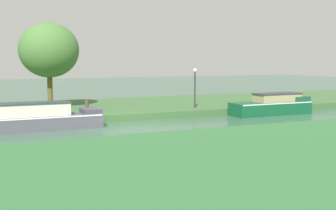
{
  "coord_description": "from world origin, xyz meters",
  "views": [
    {
      "loc": [
        -7.18,
        -19.97,
        3.36
      ],
      "look_at": [
        2.48,
        1.2,
        0.9
      ],
      "focal_mm": 45.41,
      "sensor_mm": 36.0,
      "label": 1
    }
  ],
  "objects_px": {
    "slate_barge": "(36,118)",
    "mooring_post_far": "(87,107)",
    "forest_narrowboat": "(273,105)",
    "willow_tree_left": "(49,50)",
    "lamp_post": "(195,82)"
  },
  "relations": [
    {
      "from": "willow_tree_left",
      "to": "mooring_post_far",
      "type": "xyz_separation_m",
      "value": [
        1.21,
        -4.47,
        -3.13
      ]
    },
    {
      "from": "lamp_post",
      "to": "mooring_post_far",
      "type": "xyz_separation_m",
      "value": [
        -6.99,
        -0.75,
        -1.14
      ]
    },
    {
      "from": "forest_narrowboat",
      "to": "willow_tree_left",
      "type": "relative_size",
      "value": 1.0
    },
    {
      "from": "slate_barge",
      "to": "forest_narrowboat",
      "type": "xyz_separation_m",
      "value": [
        14.21,
        0.0,
        0.02
      ]
    },
    {
      "from": "forest_narrowboat",
      "to": "mooring_post_far",
      "type": "relative_size",
      "value": 5.99
    },
    {
      "from": "mooring_post_far",
      "to": "slate_barge",
      "type": "bearing_deg",
      "value": -154.2
    },
    {
      "from": "forest_narrowboat",
      "to": "mooring_post_far",
      "type": "xyz_separation_m",
      "value": [
        -11.39,
        1.36,
        0.26
      ]
    },
    {
      "from": "forest_narrowboat",
      "to": "lamp_post",
      "type": "distance_m",
      "value": 5.08
    },
    {
      "from": "willow_tree_left",
      "to": "lamp_post",
      "type": "relative_size",
      "value": 2.15
    },
    {
      "from": "slate_barge",
      "to": "mooring_post_far",
      "type": "bearing_deg",
      "value": 25.8
    },
    {
      "from": "willow_tree_left",
      "to": "mooring_post_far",
      "type": "relative_size",
      "value": 6.0
    },
    {
      "from": "slate_barge",
      "to": "willow_tree_left",
      "type": "height_order",
      "value": "willow_tree_left"
    },
    {
      "from": "slate_barge",
      "to": "willow_tree_left",
      "type": "distance_m",
      "value": 6.94
    },
    {
      "from": "forest_narrowboat",
      "to": "mooring_post_far",
      "type": "distance_m",
      "value": 11.47
    },
    {
      "from": "slate_barge",
      "to": "mooring_post_far",
      "type": "distance_m",
      "value": 3.14
    }
  ]
}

